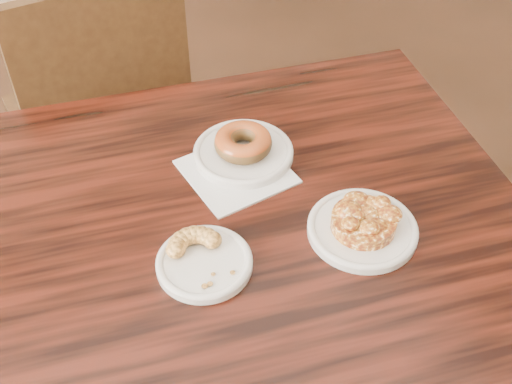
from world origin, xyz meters
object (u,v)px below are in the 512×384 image
chair_far (97,118)px  cruller_fragment (204,255)px  glazed_donut (243,142)px  cafe_table (266,355)px  apple_fritter (364,220)px

chair_far → cruller_fragment: (-0.07, -0.82, 0.33)m
glazed_donut → cruller_fragment: glazed_donut is taller
cafe_table → apple_fritter: bearing=-19.9°
cafe_table → cruller_fragment: cruller_fragment is taller
chair_far → apple_fritter: 0.96m
chair_far → cruller_fragment: bearing=84.8°
chair_far → cruller_fragment: 0.89m
chair_far → cruller_fragment: size_ratio=9.01×
cafe_table → glazed_donut: bearing=87.9°
cafe_table → chair_far: chair_far is taller
chair_far → apple_fritter: (0.17, -0.88, 0.33)m
cruller_fragment → chair_far: bearing=85.0°
chair_far → glazed_donut: 0.72m
cafe_table → cruller_fragment: 0.42m
glazed_donut → apple_fritter: size_ratio=0.72×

